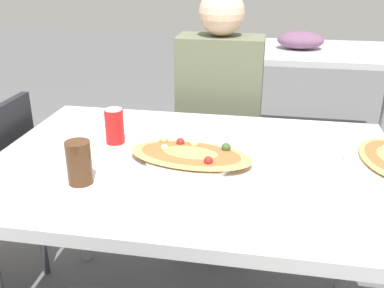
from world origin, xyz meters
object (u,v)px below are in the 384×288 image
(chair_far_seated, at_px, (220,142))
(person_seated, at_px, (219,106))
(pizza_main, at_px, (190,156))
(drink_glass, at_px, (79,163))
(dining_table, at_px, (193,180))
(soda_can, at_px, (114,126))

(chair_far_seated, xyz_separation_m, person_seated, (-0.00, -0.11, 0.23))
(person_seated, height_order, pizza_main, person_seated)
(chair_far_seated, relative_size, drink_glass, 6.81)
(person_seated, bearing_deg, drink_glass, 71.42)
(dining_table, xyz_separation_m, soda_can, (-0.30, 0.10, 0.13))
(pizza_main, relative_size, soda_can, 3.45)
(dining_table, bearing_deg, pizza_main, -146.51)
(pizza_main, xyz_separation_m, soda_can, (-0.29, 0.11, 0.04))
(dining_table, xyz_separation_m, chair_far_seated, (-0.00, 0.79, -0.19))
(pizza_main, distance_m, soda_can, 0.31)
(person_seated, distance_m, soda_can, 0.66)
(chair_far_seated, distance_m, drink_glass, 1.09)
(chair_far_seated, relative_size, pizza_main, 2.04)
(chair_far_seated, bearing_deg, person_seated, 90.00)
(chair_far_seated, distance_m, soda_can, 0.82)
(person_seated, distance_m, drink_glass, 0.94)
(soda_can, bearing_deg, person_seated, 62.66)
(chair_far_seated, xyz_separation_m, soda_can, (-0.30, -0.69, 0.32))
(pizza_main, relative_size, drink_glass, 3.33)
(pizza_main, bearing_deg, person_seated, 89.39)
(dining_table, height_order, person_seated, person_seated)
(person_seated, bearing_deg, pizza_main, 89.39)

